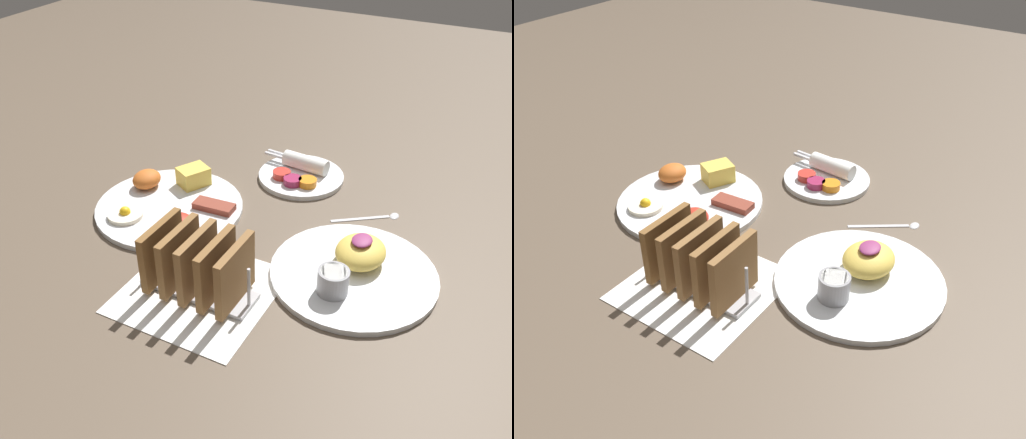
# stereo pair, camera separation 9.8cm
# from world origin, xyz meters

# --- Properties ---
(ground_plane) EXTENTS (3.00, 3.00, 0.00)m
(ground_plane) POSITION_xyz_m (0.00, 0.00, 0.00)
(ground_plane) COLOR brown
(napkin_flat) EXTENTS (0.22, 0.22, 0.00)m
(napkin_flat) POSITION_xyz_m (-0.17, 0.00, 0.00)
(napkin_flat) COLOR white
(napkin_flat) RESTS_ON ground_plane
(plate_breakfast) EXTENTS (0.27, 0.27, 0.05)m
(plate_breakfast) POSITION_xyz_m (0.01, 0.17, 0.01)
(plate_breakfast) COLOR white
(plate_breakfast) RESTS_ON ground_plane
(plate_condiments) EXTENTS (0.17, 0.18, 0.04)m
(plate_condiments) POSITION_xyz_m (0.22, -0.00, 0.01)
(plate_condiments) COLOR white
(plate_condiments) RESTS_ON ground_plane
(plate_foreground) EXTENTS (0.26, 0.26, 0.06)m
(plate_foreground) POSITION_xyz_m (-0.03, -0.20, 0.01)
(plate_foreground) COLOR white
(plate_foreground) RESTS_ON ground_plane
(toast_rack) EXTENTS (0.10, 0.18, 0.10)m
(toast_rack) POSITION_xyz_m (-0.17, 0.00, 0.05)
(toast_rack) COLOR #B7B7BC
(toast_rack) RESTS_ON ground_plane
(teaspoon) EXTENTS (0.08, 0.11, 0.01)m
(teaspoon) POSITION_xyz_m (0.15, -0.18, 0.00)
(teaspoon) COLOR silver
(teaspoon) RESTS_ON ground_plane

